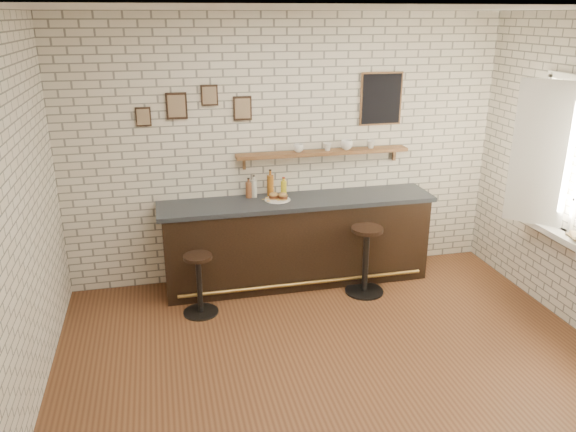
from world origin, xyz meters
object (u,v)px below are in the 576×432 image
(shelf_cup_d, at_px, (371,144))
(book_upper, at_px, (571,235))
(bitters_bottle_amber, at_px, (270,185))
(bar_stool_right, at_px, (366,258))
(book_lower, at_px, (570,237))
(bitters_bottle_brown, at_px, (249,190))
(bitters_bottle_white, at_px, (254,188))
(shelf_cup_a, at_px, (298,148))
(sandwich_plate, at_px, (277,200))
(ciabatta_sandwich, at_px, (278,196))
(shelf_cup_b, at_px, (328,147))
(condiment_bottle_yellow, at_px, (284,188))
(bar_stool_left, at_px, (199,282))
(bar_counter, at_px, (297,241))
(shelf_cup_c, at_px, (347,145))

(shelf_cup_d, xyz_separation_m, book_upper, (1.41, -1.73, -0.58))
(bitters_bottle_amber, height_order, bar_stool_right, bitters_bottle_amber)
(bitters_bottle_amber, relative_size, book_lower, 1.51)
(book_lower, bearing_deg, bitters_bottle_brown, 158.89)
(bitters_bottle_white, xyz_separation_m, shelf_cup_a, (0.52, 0.01, 0.43))
(sandwich_plate, bearing_deg, book_lower, -31.22)
(ciabatta_sandwich, relative_size, book_upper, 0.94)
(bitters_bottle_brown, bearing_deg, shelf_cup_d, 0.42)
(bitters_bottle_brown, height_order, book_lower, bitters_bottle_brown)
(bitters_bottle_brown, xyz_separation_m, shelf_cup_b, (0.92, 0.01, 0.44))
(shelf_cup_a, bearing_deg, condiment_bottle_yellow, 139.79)
(bitters_bottle_brown, xyz_separation_m, bar_stool_left, (-0.65, -0.69, -0.75))
(bar_stool_left, distance_m, shelf_cup_b, 2.09)
(ciabatta_sandwich, relative_size, shelf_cup_b, 2.53)
(condiment_bottle_yellow, bearing_deg, bar_counter, -59.05)
(bitters_bottle_amber, xyz_separation_m, bar_stool_left, (-0.90, -0.69, -0.78))
(bar_counter, xyz_separation_m, shelf_cup_a, (0.06, 0.20, 1.04))
(shelf_cup_a, bearing_deg, bar_stool_right, -90.31)
(bar_counter, height_order, bar_stool_right, bar_counter)
(shelf_cup_a, bearing_deg, sandwich_plate, 168.64)
(bitters_bottle_amber, height_order, shelf_cup_a, shelf_cup_a)
(sandwich_plate, bearing_deg, shelf_cup_d, 8.87)
(ciabatta_sandwich, xyz_separation_m, condiment_bottle_yellow, (0.10, 0.17, 0.04))
(bitters_bottle_brown, bearing_deg, bitters_bottle_amber, 0.00)
(sandwich_plate, distance_m, condiment_bottle_yellow, 0.22)
(book_lower, bearing_deg, shelf_cup_b, 148.14)
(shelf_cup_d, bearing_deg, book_lower, -39.13)
(sandwich_plate, distance_m, shelf_cup_b, 0.84)
(bar_stool_left, bearing_deg, bitters_bottle_brown, 46.90)
(bitters_bottle_amber, bearing_deg, shelf_cup_c, 0.68)
(shelf_cup_c, xyz_separation_m, book_lower, (1.70, -1.73, -0.61))
(book_upper, bearing_deg, bitters_bottle_amber, 177.11)
(bitters_bottle_white, bearing_deg, shelf_cup_b, 0.71)
(condiment_bottle_yellow, bearing_deg, shelf_cup_d, 0.59)
(book_upper, bearing_deg, bar_counter, 177.32)
(ciabatta_sandwich, xyz_separation_m, bitters_bottle_brown, (-0.30, 0.17, 0.05))
(sandwich_plate, relative_size, shelf_cup_c, 2.05)
(bitters_bottle_amber, distance_m, book_upper, 3.12)
(sandwich_plate, xyz_separation_m, book_lower, (2.55, -1.55, -0.08))
(ciabatta_sandwich, xyz_separation_m, shelf_cup_d, (1.14, 0.18, 0.49))
(bar_stool_left, bearing_deg, ciabatta_sandwich, 28.88)
(bitters_bottle_white, height_order, book_lower, bitters_bottle_white)
(ciabatta_sandwich, bearing_deg, shelf_cup_b, 16.24)
(condiment_bottle_yellow, xyz_separation_m, shelf_cup_d, (1.04, 0.01, 0.44))
(sandwich_plate, bearing_deg, book_upper, -31.30)
(bar_stool_left, bearing_deg, bitters_bottle_amber, 37.69)
(ciabatta_sandwich, relative_size, bar_stool_left, 0.35)
(bitters_bottle_amber, bearing_deg, book_upper, -33.52)
(bitters_bottle_brown, height_order, bitters_bottle_amber, bitters_bottle_amber)
(shelf_cup_d, height_order, book_upper, shelf_cup_d)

